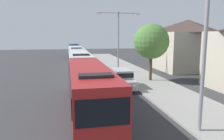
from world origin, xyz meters
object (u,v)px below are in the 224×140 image
Objects in this scene: white_suv at (122,78)px; streetlamp_mid at (118,35)px; bus_lead at (89,87)px; streetlamp_near at (205,38)px; bus_second_in_line at (80,64)px; roadside_tree at (151,41)px; bus_fourth_in_line at (74,50)px; bus_middle at (76,55)px.

streetlamp_mid is at bearing 78.95° from white_suv.
streetlamp_near is at bearing -40.16° from bus_lead.
bus_lead is 12.34m from bus_second_in_line.
streetlamp_near is 13.04m from roadside_tree.
streetlamp_near is (5.40, -4.55, 3.33)m from bus_lead.
bus_lead is 37.68m from bus_fourth_in_line.
bus_second_in_line is 7.56m from white_suv.
bus_fourth_in_line is at bearing 97.28° from streetlamp_near.
roadside_tree is at bearing 79.88° from streetlamp_near.
bus_fourth_in_line is 30.52m from roadside_tree.
roadside_tree is at bearing -65.04° from bus_middle.
bus_middle reaches higher than white_suv.
streetlamp_mid is (1.70, 8.70, 4.13)m from white_suv.
streetlamp_near reaches higher than white_suv.
bus_lead is 7.81m from streetlamp_near.
roadside_tree is (7.69, 8.27, 2.80)m from bus_lead.
streetlamp_near is at bearing -82.72° from bus_fourth_in_line.
white_suv is (3.70, 5.78, -0.66)m from bus_lead.
bus_second_in_line is 2.47× the size of white_suv.
bus_second_in_line is at bearing -158.36° from streetlamp_mid.
bus_middle and bus_fourth_in_line have the same top height.
streetlamp_near is 1.25× the size of roadside_tree.
bus_lead is 1.50× the size of streetlamp_near.
bus_middle is 30.02m from streetlamp_near.
bus_lead is 6.89m from white_suv.
bus_second_in_line is 1.89× the size of roadside_tree.
bus_middle is 12.14m from streetlamp_mid.
bus_middle is 19.38m from white_suv.
bus_fourth_in_line is 1.70× the size of roadside_tree.
white_suv is 0.61× the size of streetlamp_near.
streetlamp_near is at bearing -90.00° from streetlamp_mid.
white_suv is at bearing -83.39° from bus_fourth_in_line.
bus_middle is 18.43m from roadside_tree.
roadside_tree is (2.29, -6.21, -0.67)m from streetlamp_mid.
streetlamp_mid is 1.30× the size of roadside_tree.
roadside_tree is at bearing 31.98° from white_suv.
bus_fourth_in_line is 2.22× the size of white_suv.
bus_lead is at bearing -90.00° from bus_fourth_in_line.
bus_second_in_line is 25.33m from bus_fourth_in_line.
bus_middle is 1.50× the size of streetlamp_mid.
bus_lead is 15.84m from streetlamp_mid.
bus_fourth_in_line is 1.36× the size of streetlamp_near.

